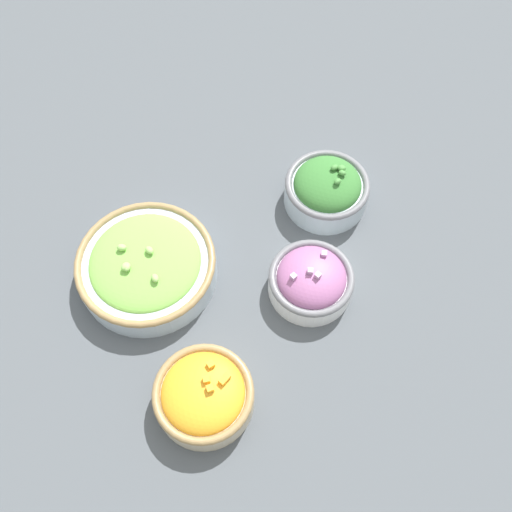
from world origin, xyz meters
The scene contains 5 objects.
ground_plane centered at (0.00, 0.00, 0.00)m, with size 3.00×3.00×0.00m, color #4C5156.
bowl_red_onion centered at (-0.05, 0.09, 0.03)m, with size 0.14×0.14×0.08m.
bowl_lettuce centered at (0.16, -0.09, 0.03)m, with size 0.23×0.23×0.07m.
bowl_broccoli centered at (-0.18, -0.03, 0.04)m, with size 0.15×0.15×0.09m.
bowl_squash centered at (0.20, 0.14, 0.03)m, with size 0.15×0.15×0.08m.
Camera 1 is at (0.26, 0.36, 0.86)m, focal length 40.00 mm.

